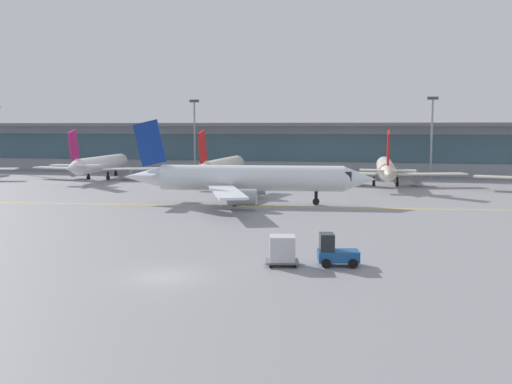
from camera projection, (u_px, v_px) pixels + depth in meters
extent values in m
plane|color=gray|center=(165.00, 276.00, 34.81)|extent=(400.00, 400.00, 0.00)
cube|color=yellow|center=(248.00, 206.00, 65.44)|extent=(109.52, 11.00, 0.01)
cube|color=#8C939E|center=(313.00, 150.00, 112.62)|extent=(175.21, 8.00, 9.00)
cube|color=#385666|center=(311.00, 148.00, 108.60)|extent=(168.20, 0.16, 5.04)
cube|color=slate|center=(313.00, 124.00, 110.63)|extent=(182.22, 11.00, 0.60)
cylinder|color=white|center=(101.00, 164.00, 99.50)|extent=(3.83, 18.52, 2.55)
cone|color=white|center=(124.00, 160.00, 110.05)|extent=(2.63, 3.23, 2.43)
cube|color=black|center=(120.00, 159.00, 108.01)|extent=(2.15, 2.43, 0.89)
cone|color=white|center=(72.00, 168.00, 88.44)|extent=(2.45, 4.23, 2.17)
cube|color=white|center=(61.00, 168.00, 98.98)|extent=(10.78, 4.54, 0.21)
cylinder|color=#999EA3|center=(76.00, 172.00, 99.89)|extent=(1.76, 2.81, 1.58)
cube|color=white|center=(135.00, 169.00, 97.21)|extent=(10.70, 5.86, 0.21)
cylinder|color=#999EA3|center=(126.00, 172.00, 98.69)|extent=(1.76, 2.81, 1.58)
cube|color=#B21E66|center=(74.00, 145.00, 88.86)|extent=(0.51, 3.45, 4.81)
cube|color=white|center=(64.00, 165.00, 89.75)|extent=(3.87, 2.06, 0.18)
cube|color=white|center=(87.00, 165.00, 89.24)|extent=(3.87, 2.06, 0.18)
cylinder|color=black|center=(116.00, 172.00, 106.05)|extent=(0.33, 0.33, 1.35)
cylinder|color=black|center=(116.00, 174.00, 106.09)|extent=(0.46, 0.70, 0.68)
cylinder|color=black|center=(88.00, 176.00, 98.47)|extent=(0.33, 0.33, 1.35)
cylinder|color=black|center=(88.00, 178.00, 98.51)|extent=(0.46, 0.70, 0.68)
cylinder|color=black|center=(108.00, 176.00, 98.00)|extent=(0.33, 0.33, 1.35)
cylinder|color=black|center=(108.00, 178.00, 98.04)|extent=(0.46, 0.70, 0.68)
cylinder|color=silver|center=(223.00, 166.00, 92.53)|extent=(2.74, 18.41, 2.55)
cone|color=silver|center=(239.00, 162.00, 102.94)|extent=(2.46, 3.09, 2.43)
cube|color=black|center=(236.00, 161.00, 100.92)|extent=(2.01, 2.32, 0.89)
cone|color=silver|center=(201.00, 172.00, 81.63)|extent=(2.21, 4.11, 2.17)
cube|color=silver|center=(180.00, 171.00, 92.55)|extent=(10.76, 5.31, 0.21)
cylinder|color=#999EA3|center=(195.00, 175.00, 93.27)|extent=(1.60, 2.72, 1.58)
cube|color=silver|center=(261.00, 172.00, 89.75)|extent=(10.77, 5.12, 0.21)
cylinder|color=#999EA3|center=(249.00, 176.00, 91.38)|extent=(1.60, 2.72, 1.58)
cube|color=red|center=(202.00, 147.00, 82.03)|extent=(0.30, 3.44, 4.81)
cube|color=silver|center=(191.00, 168.00, 83.07)|extent=(3.77, 1.84, 0.18)
cube|color=silver|center=(216.00, 169.00, 82.27)|extent=(3.77, 1.84, 0.18)
cylinder|color=black|center=(233.00, 175.00, 98.99)|extent=(0.33, 0.33, 1.35)
cylinder|color=black|center=(233.00, 177.00, 99.03)|extent=(0.42, 0.68, 0.68)
cylinder|color=black|center=(210.00, 179.00, 91.66)|extent=(0.33, 0.33, 1.35)
cylinder|color=black|center=(210.00, 181.00, 91.70)|extent=(0.42, 0.68, 0.68)
cylinder|color=black|center=(231.00, 180.00, 90.92)|extent=(0.33, 0.33, 1.35)
cylinder|color=black|center=(231.00, 182.00, 90.96)|extent=(0.42, 0.68, 0.68)
cylinder|color=silver|center=(386.00, 168.00, 89.07)|extent=(2.83, 18.42, 2.55)
cone|color=silver|center=(384.00, 164.00, 99.53)|extent=(2.47, 3.10, 2.43)
cube|color=black|center=(384.00, 162.00, 97.50)|extent=(2.03, 2.33, 0.89)
cone|color=silver|center=(388.00, 174.00, 78.11)|extent=(2.23, 4.12, 2.17)
cube|color=silver|center=(342.00, 173.00, 88.92)|extent=(10.78, 5.07, 0.21)
cylinder|color=#999EA3|center=(356.00, 177.00, 89.70)|extent=(1.62, 2.73, 1.58)
cube|color=silver|center=(431.00, 174.00, 86.45)|extent=(10.76, 5.36, 0.21)
cylinder|color=#999EA3|center=(415.00, 178.00, 88.02)|extent=(1.62, 2.73, 1.58)
cube|color=red|center=(388.00, 148.00, 78.52)|extent=(0.32, 3.45, 4.81)
cube|color=silver|center=(374.00, 170.00, 79.51)|extent=(3.78, 1.86, 0.18)
cube|color=silver|center=(402.00, 170.00, 78.80)|extent=(3.78, 1.86, 0.18)
cylinder|color=black|center=(384.00, 177.00, 95.56)|extent=(0.33, 0.33, 1.35)
cylinder|color=black|center=(384.00, 179.00, 95.60)|extent=(0.42, 0.68, 0.68)
cylinder|color=black|center=(374.00, 181.00, 88.15)|extent=(0.33, 0.33, 1.35)
cylinder|color=black|center=(374.00, 183.00, 88.19)|extent=(0.42, 0.68, 0.68)
cylinder|color=black|center=(397.00, 182.00, 87.49)|extent=(0.33, 0.33, 1.35)
cylinder|color=black|center=(397.00, 184.00, 87.53)|extent=(0.42, 0.68, 0.68)
cylinder|color=silver|center=(252.00, 178.00, 67.05)|extent=(21.29, 4.96, 2.93)
cone|color=silver|center=(360.00, 179.00, 65.71)|extent=(3.77, 3.11, 2.78)
cube|color=black|center=(339.00, 176.00, 65.92)|extent=(2.85, 2.53, 1.03)
cone|color=silver|center=(143.00, 177.00, 68.45)|extent=(4.91, 2.93, 2.49)
cube|color=silver|center=(245.00, 179.00, 74.73)|extent=(4.91, 12.37, 0.24)
cylinder|color=#999EA3|center=(253.00, 187.00, 72.30)|extent=(3.26, 2.10, 1.81)
cube|color=silver|center=(227.00, 192.00, 59.91)|extent=(7.01, 12.24, 0.24)
cylinder|color=#999EA3|center=(242.00, 197.00, 62.25)|extent=(3.26, 2.10, 1.81)
cube|color=navy|center=(150.00, 143.00, 67.91)|extent=(3.96, 0.69, 5.52)
cube|color=silver|center=(158.00, 172.00, 70.39)|extent=(2.48, 4.49, 0.21)
cube|color=silver|center=(148.00, 175.00, 66.13)|extent=(2.48, 4.49, 0.21)
cylinder|color=black|center=(316.00, 198.00, 66.49)|extent=(0.38, 0.38, 1.55)
cylinder|color=black|center=(316.00, 202.00, 66.54)|extent=(0.82, 0.55, 0.78)
cylinder|color=black|center=(239.00, 195.00, 69.44)|extent=(0.38, 0.38, 1.55)
cylinder|color=black|center=(239.00, 198.00, 69.49)|extent=(0.82, 0.55, 0.78)
cylinder|color=black|center=(234.00, 199.00, 65.53)|extent=(0.38, 0.38, 1.55)
cylinder|color=black|center=(235.00, 203.00, 65.57)|extent=(0.82, 0.55, 0.78)
cube|color=#194C8C|center=(338.00, 256.00, 37.40)|extent=(2.83, 1.89, 0.70)
cube|color=#1E2328|center=(327.00, 242.00, 37.31)|extent=(1.13, 1.39, 1.10)
cylinder|color=black|center=(350.00, 259.00, 38.13)|extent=(0.63, 0.33, 0.60)
cylinder|color=black|center=(353.00, 264.00, 36.74)|extent=(0.63, 0.33, 0.60)
cylinder|color=black|center=(324.00, 259.00, 38.14)|extent=(0.63, 0.33, 0.60)
cylinder|color=black|center=(326.00, 264.00, 36.75)|extent=(0.63, 0.33, 0.60)
cube|color=#595B60|center=(282.00, 261.00, 37.47)|extent=(2.37, 1.98, 0.12)
cube|color=silver|center=(282.00, 248.00, 37.37)|extent=(1.86, 1.79, 1.60)
cylinder|color=black|center=(293.00, 261.00, 38.18)|extent=(0.24, 0.14, 0.22)
cylinder|color=black|center=(294.00, 266.00, 36.79)|extent=(0.24, 0.14, 0.22)
cylinder|color=black|center=(270.00, 261.00, 38.19)|extent=(0.24, 0.14, 0.22)
cylinder|color=black|center=(271.00, 266.00, 36.80)|extent=(0.24, 0.14, 0.22)
cylinder|color=gray|center=(195.00, 138.00, 109.95)|extent=(0.36, 0.36, 13.43)
cube|color=#3F3F42|center=(194.00, 101.00, 109.17)|extent=(1.80, 0.30, 0.50)
cylinder|color=gray|center=(431.00, 140.00, 98.56)|extent=(0.36, 0.36, 13.40)
cube|color=#3F3F42|center=(433.00, 98.00, 97.79)|extent=(1.80, 0.30, 0.50)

